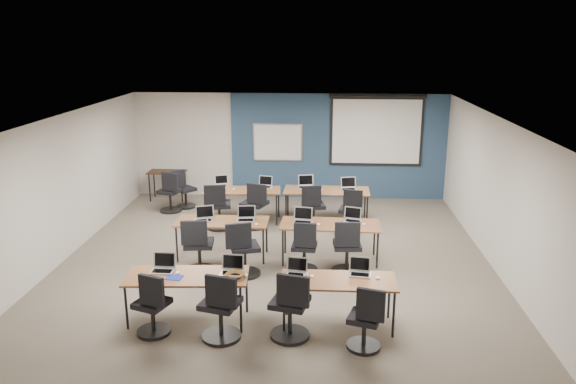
# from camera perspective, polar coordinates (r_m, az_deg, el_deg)

# --- Properties ---
(floor) EXTENTS (8.00, 9.00, 0.02)m
(floor) POSITION_cam_1_polar(r_m,az_deg,el_deg) (10.60, -1.30, -7.17)
(floor) COLOR #6B6354
(floor) RESTS_ON ground
(ceiling) EXTENTS (8.00, 9.00, 0.02)m
(ceiling) POSITION_cam_1_polar(r_m,az_deg,el_deg) (9.87, -1.40, 7.43)
(ceiling) COLOR white
(ceiling) RESTS_ON ground
(wall_back) EXTENTS (8.00, 0.04, 2.70)m
(wall_back) POSITION_cam_1_polar(r_m,az_deg,el_deg) (14.52, 0.16, 4.71)
(wall_back) COLOR beige
(wall_back) RESTS_ON ground
(wall_front) EXTENTS (8.00, 0.04, 2.70)m
(wall_front) POSITION_cam_1_polar(r_m,az_deg,el_deg) (5.98, -5.07, -11.96)
(wall_front) COLOR beige
(wall_front) RESTS_ON ground
(wall_left) EXTENTS (0.04, 9.00, 2.70)m
(wall_left) POSITION_cam_1_polar(r_m,az_deg,el_deg) (11.22, -22.16, 0.22)
(wall_left) COLOR beige
(wall_left) RESTS_ON ground
(wall_right) EXTENTS (0.04, 9.00, 2.70)m
(wall_right) POSITION_cam_1_polar(r_m,az_deg,el_deg) (10.60, 20.74, -0.49)
(wall_right) COLOR beige
(wall_right) RESTS_ON ground
(blue_accent_panel) EXTENTS (5.50, 0.04, 2.70)m
(blue_accent_panel) POSITION_cam_1_polar(r_m,az_deg,el_deg) (14.47, 5.11, 4.61)
(blue_accent_panel) COLOR #3D5977
(blue_accent_panel) RESTS_ON wall_back
(whiteboard) EXTENTS (1.28, 0.03, 0.98)m
(whiteboard) POSITION_cam_1_polar(r_m,az_deg,el_deg) (14.45, -1.05, 5.05)
(whiteboard) COLOR #9CA3AD
(whiteboard) RESTS_ON wall_back
(projector_screen) EXTENTS (2.40, 0.10, 1.82)m
(projector_screen) POSITION_cam_1_polar(r_m,az_deg,el_deg) (14.38, 8.98, 6.57)
(projector_screen) COLOR black
(projector_screen) RESTS_ON wall_back
(training_table_front_left) EXTENTS (1.78, 0.74, 0.73)m
(training_table_front_left) POSITION_cam_1_polar(r_m,az_deg,el_deg) (8.43, -10.21, -8.60)
(training_table_front_left) COLOR #905E3D
(training_table_front_left) RESTS_ON floor
(training_table_front_right) EXTENTS (1.66, 0.69, 0.73)m
(training_table_front_right) POSITION_cam_1_polar(r_m,az_deg,el_deg) (8.19, 5.16, -9.18)
(training_table_front_right) COLOR #A06640
(training_table_front_right) RESTS_ON floor
(training_table_mid_left) EXTENTS (1.74, 0.73, 0.73)m
(training_table_mid_left) POSITION_cam_1_polar(r_m,az_deg,el_deg) (10.69, -6.71, -3.16)
(training_table_mid_left) COLOR #A3612C
(training_table_mid_left) RESTS_ON floor
(training_table_mid_right) EXTENTS (1.84, 0.77, 0.73)m
(training_table_mid_right) POSITION_cam_1_polar(r_m,az_deg,el_deg) (10.48, 4.29, -3.46)
(training_table_mid_right) COLOR #A87E41
(training_table_mid_right) RESTS_ON floor
(training_table_back_left) EXTENTS (1.73, 0.72, 0.73)m
(training_table_back_left) POSITION_cam_1_polar(r_m,az_deg,el_deg) (12.76, -4.68, 0.02)
(training_table_back_left) COLOR olive
(training_table_back_left) RESTS_ON floor
(training_table_back_right) EXTENTS (1.92, 0.80, 0.73)m
(training_table_back_right) POSITION_cam_1_polar(r_m,az_deg,el_deg) (12.73, 3.94, 0.03)
(training_table_back_right) COLOR #975C38
(training_table_back_right) RESTS_ON floor
(laptop_0) EXTENTS (0.34, 0.29, 0.25)m
(laptop_0) POSITION_cam_1_polar(r_m,az_deg,el_deg) (8.62, -12.57, -7.40)
(laptop_0) COLOR silver
(laptop_0) RESTS_ON training_table_front_left
(mouse_0) EXTENTS (0.09, 0.11, 0.03)m
(mouse_0) POSITION_cam_1_polar(r_m,az_deg,el_deg) (8.49, -11.14, -8.04)
(mouse_0) COLOR white
(mouse_0) RESTS_ON training_table_front_left
(task_chair_0) EXTENTS (0.51, 0.48, 0.97)m
(task_chair_0) POSITION_cam_1_polar(r_m,az_deg,el_deg) (8.27, -13.60, -11.52)
(task_chair_0) COLOR black
(task_chair_0) RESTS_ON floor
(laptop_1) EXTENTS (0.33, 0.28, 0.25)m
(laptop_1) POSITION_cam_1_polar(r_m,az_deg,el_deg) (8.38, -5.71, -7.76)
(laptop_1) COLOR #AEADB1
(laptop_1) RESTS_ON training_table_front_left
(mouse_1) EXTENTS (0.08, 0.10, 0.03)m
(mouse_1) POSITION_cam_1_polar(r_m,az_deg,el_deg) (8.27, -4.30, -8.44)
(mouse_1) COLOR white
(mouse_1) RESTS_ON training_table_front_left
(task_chair_1) EXTENTS (0.56, 0.56, 1.03)m
(task_chair_1) POSITION_cam_1_polar(r_m,az_deg,el_deg) (7.97, -6.83, -12.00)
(task_chair_1) COLOR black
(task_chair_1) RESTS_ON floor
(laptop_2) EXTENTS (0.31, 0.26, 0.23)m
(laptop_2) POSITION_cam_1_polar(r_m,az_deg,el_deg) (8.29, 0.91, -7.98)
(laptop_2) COLOR silver
(laptop_2) RESTS_ON training_table_front_right
(mouse_2) EXTENTS (0.08, 0.10, 0.03)m
(mouse_2) POSITION_cam_1_polar(r_m,az_deg,el_deg) (8.23, 2.45, -8.53)
(mouse_2) COLOR white
(mouse_2) RESTS_ON training_table_front_right
(task_chair_2) EXTENTS (0.56, 0.56, 1.04)m
(task_chair_2) POSITION_cam_1_polar(r_m,az_deg,el_deg) (7.94, 0.27, -11.98)
(task_chair_2) COLOR black
(task_chair_2) RESTS_ON floor
(laptop_3) EXTENTS (0.31, 0.26, 0.24)m
(laptop_3) POSITION_cam_1_polar(r_m,az_deg,el_deg) (8.36, 7.32, -7.89)
(laptop_3) COLOR silver
(laptop_3) RESTS_ON training_table_front_right
(mouse_3) EXTENTS (0.08, 0.11, 0.04)m
(mouse_3) POSITION_cam_1_polar(r_m,az_deg,el_deg) (8.27, 9.13, -8.59)
(mouse_3) COLOR white
(mouse_3) RESTS_ON training_table_front_right
(task_chair_3) EXTENTS (0.48, 0.47, 0.95)m
(task_chair_3) POSITION_cam_1_polar(r_m,az_deg,el_deg) (7.78, 7.91, -13.10)
(task_chair_3) COLOR black
(task_chair_3) RESTS_ON floor
(laptop_4) EXTENTS (0.35, 0.29, 0.26)m
(laptop_4) POSITION_cam_1_polar(r_m,az_deg,el_deg) (10.73, -8.54, -2.53)
(laptop_4) COLOR #A5A5AE
(laptop_4) RESTS_ON training_table_mid_left
(mouse_4) EXTENTS (0.07, 0.11, 0.04)m
(mouse_4) POSITION_cam_1_polar(r_m,az_deg,el_deg) (10.68, -8.22, -2.90)
(mouse_4) COLOR white
(mouse_4) RESTS_ON training_table_mid_left
(task_chair_4) EXTENTS (0.56, 0.56, 1.04)m
(task_chair_4) POSITION_cam_1_polar(r_m,az_deg,el_deg) (10.13, -9.10, -5.86)
(task_chair_4) COLOR black
(task_chair_4) RESTS_ON floor
(laptop_5) EXTENTS (0.34, 0.29, 0.26)m
(laptop_5) POSITION_cam_1_polar(r_m,az_deg,el_deg) (10.66, -4.29, -2.52)
(laptop_5) COLOR #B2B2B4
(laptop_5) RESTS_ON training_table_mid_left
(mouse_5) EXTENTS (0.07, 0.10, 0.03)m
(mouse_5) POSITION_cam_1_polar(r_m,az_deg,el_deg) (10.40, -3.24, -3.28)
(mouse_5) COLOR white
(mouse_5) RESTS_ON training_table_mid_left
(task_chair_5) EXTENTS (0.57, 0.55, 1.03)m
(task_chair_5) POSITION_cam_1_polar(r_m,az_deg,el_deg) (9.91, -4.56, -6.22)
(task_chair_5) COLOR black
(task_chair_5) RESTS_ON floor
(laptop_6) EXTENTS (0.35, 0.30, 0.27)m
(laptop_6) POSITION_cam_1_polar(r_m,az_deg,el_deg) (10.52, 1.53, -2.73)
(laptop_6) COLOR #BDBDBE
(laptop_6) RESTS_ON training_table_mid_right
(mouse_6) EXTENTS (0.08, 0.11, 0.04)m
(mouse_6) POSITION_cam_1_polar(r_m,az_deg,el_deg) (10.39, 3.14, -3.28)
(mouse_6) COLOR white
(mouse_6) RESTS_ON training_table_mid_right
(task_chair_6) EXTENTS (0.49, 0.49, 0.97)m
(task_chair_6) POSITION_cam_1_polar(r_m,az_deg,el_deg) (10.06, 1.68, -6.01)
(task_chair_6) COLOR black
(task_chair_6) RESTS_ON floor
(laptop_7) EXTENTS (0.33, 0.28, 0.25)m
(laptop_7) POSITION_cam_1_polar(r_m,az_deg,el_deg) (10.65, 6.61, -2.61)
(laptop_7) COLOR silver
(laptop_7) RESTS_ON training_table_mid_right
(mouse_7) EXTENTS (0.09, 0.11, 0.04)m
(mouse_7) POSITION_cam_1_polar(r_m,az_deg,el_deg) (10.48, 7.70, -3.24)
(mouse_7) COLOR white
(mouse_7) RESTS_ON training_table_mid_right
(task_chair_7) EXTENTS (0.54, 0.54, 1.02)m
(task_chair_7) POSITION_cam_1_polar(r_m,az_deg,el_deg) (10.03, 6.01, -6.02)
(task_chair_7) COLOR black
(task_chair_7) RESTS_ON floor
(laptop_8) EXTENTS (0.31, 0.26, 0.24)m
(laptop_8) POSITION_cam_1_polar(r_m,az_deg,el_deg) (13.14, -6.83, 0.91)
(laptop_8) COLOR silver
(laptop_8) RESTS_ON training_table_back_left
(mouse_8) EXTENTS (0.07, 0.10, 0.03)m
(mouse_8) POSITION_cam_1_polar(r_m,az_deg,el_deg) (12.79, -5.51, 0.31)
(mouse_8) COLOR white
(mouse_8) RESTS_ON training_table_back_left
(task_chair_8) EXTENTS (0.57, 0.57, 1.04)m
(task_chair_8) POSITION_cam_1_polar(r_m,az_deg,el_deg) (12.32, -7.09, -1.83)
(task_chair_8) COLOR black
(task_chair_8) RESTS_ON floor
(laptop_9) EXTENTS (0.32, 0.27, 0.24)m
(laptop_9) POSITION_cam_1_polar(r_m,az_deg,el_deg) (12.95, -2.32, 0.79)
(laptop_9) COLOR #B0B0B0
(laptop_9) RESTS_ON training_table_back_left
(mouse_9) EXTENTS (0.06, 0.09, 0.03)m
(mouse_9) POSITION_cam_1_polar(r_m,az_deg,el_deg) (12.82, -1.75, 0.41)
(mouse_9) COLOR white
(mouse_9) RESTS_ON training_table_back_left
(task_chair_9) EXTENTS (0.60, 0.57, 1.04)m
(task_chair_9) POSITION_cam_1_polar(r_m,az_deg,el_deg) (12.32, -3.37, -1.74)
(task_chair_9) COLOR black
(task_chair_9) RESTS_ON floor
(laptop_10) EXTENTS (0.36, 0.30, 0.27)m
(laptop_10) POSITION_cam_1_polar(r_m,az_deg,el_deg) (12.93, 1.80, 0.80)
(laptop_10) COLOR #ACACAF
(laptop_10) RESTS_ON training_table_back_right
(mouse_10) EXTENTS (0.07, 0.10, 0.03)m
(mouse_10) POSITION_cam_1_polar(r_m,az_deg,el_deg) (12.67, 3.37, 0.21)
(mouse_10) COLOR white
(mouse_10) RESTS_ON training_table_back_right
(task_chair_10) EXTENTS (0.52, 0.52, 1.00)m
(task_chair_10) POSITION_cam_1_polar(r_m,az_deg,el_deg) (12.30, 2.55, -1.84)
(task_chair_10) COLOR black
(task_chair_10) RESTS_ON floor
(laptop_11) EXTENTS (0.35, 0.30, 0.26)m
(laptop_11) POSITION_cam_1_polar(r_m,az_deg,el_deg) (12.82, 6.16, 0.58)
(laptop_11) COLOR #B7B7B8
(laptop_11) RESTS_ON training_table_back_right
(mouse_11) EXTENTS (0.06, 0.09, 0.03)m
(mouse_11) POSITION_cam_1_polar(r_m,az_deg,el_deg) (12.70, 6.95, 0.15)
(mouse_11) COLOR white
(mouse_11) RESTS_ON training_table_back_right
(task_chair_11) EXTENTS (0.50, 0.50, 0.98)m
(task_chair_11) POSITION_cam_1_polar(r_m,az_deg,el_deg) (12.13, 6.38, -2.24)
(task_chair_11) COLOR black
(task_chair_11) RESTS_ON floor
(blue_mousepad) EXTENTS (0.26, 0.22, 0.01)m
(blue_mousepad) POSITION_cam_1_polar(r_m,az_deg,el_deg) (8.37, -11.47, -8.51)
(blue_mousepad) COLOR navy
(blue_mousepad) RESTS_ON training_table_front_left
(snack_bowl) EXTENTS (0.43, 0.43, 0.08)m
(snack_bowl) POSITION_cam_1_polar(r_m,az_deg,el_deg) (8.23, -5.42, -8.38)
(snack_bowl) COLOR brown
(snack_bowl) RESTS_ON training_table_front_left
(snack_plate) EXTENTS (0.21, 0.21, 0.01)m
(snack_plate) POSITION_cam_1_polar(r_m,az_deg,el_deg) (8.07, 0.96, -9.09)
(snack_plate) COLOR white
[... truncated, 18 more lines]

